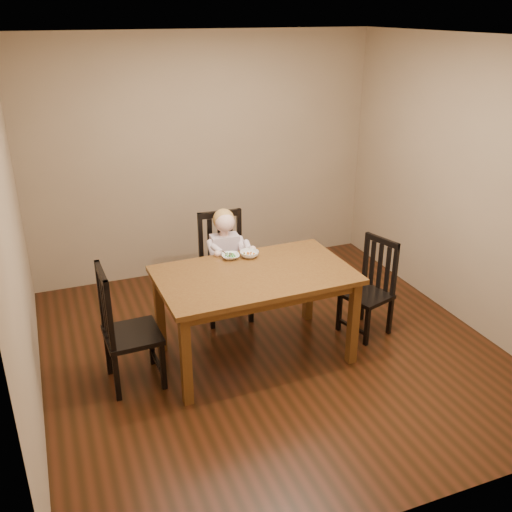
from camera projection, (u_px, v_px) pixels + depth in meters
name	position (u px, v px, depth m)	size (l,w,h in m)	color
room	(273.00, 211.00, 4.72)	(4.01, 4.01, 2.71)	#3D1B0D
dining_table	(255.00, 283.00, 4.89)	(1.68, 1.03, 0.83)	#542F13
chair_child	(224.00, 268.00, 5.68)	(0.48, 0.46, 1.07)	black
chair_left	(125.00, 330.00, 4.60)	(0.45, 0.47, 1.06)	black
chair_right	(370.00, 289.00, 5.41)	(0.49, 0.50, 0.94)	black
toddler	(226.00, 255.00, 5.57)	(0.36, 0.45, 0.62)	silver
bowl_peas	(231.00, 256.00, 5.12)	(0.16, 0.16, 0.04)	white
bowl_veg	(249.00, 254.00, 5.15)	(0.17, 0.17, 0.05)	white
fork	(227.00, 255.00, 5.08)	(0.07, 0.13, 0.05)	silver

